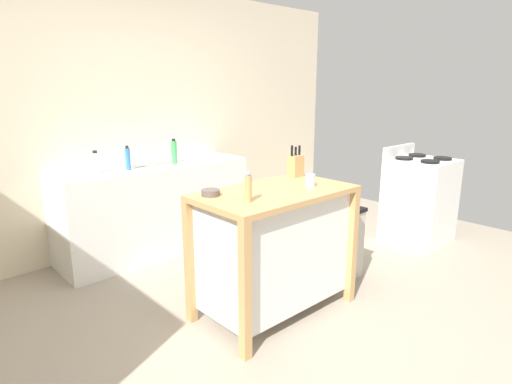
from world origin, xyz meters
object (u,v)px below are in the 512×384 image
Objects in this scene: bowl_stoneware_deep at (211,192)px; trash_bin at (340,243)px; drinking_cup at (310,180)px; stove at (419,199)px; bottle_hand_soap at (128,159)px; bottle_spray_cleaner at (96,163)px; knife_block at (295,165)px; sink_faucet at (145,152)px; kitchen_island at (275,245)px; bottle_dish_soap at (174,151)px; pepper_grinder at (248,188)px.

bowl_stoneware_deep reaches higher than trash_bin.
drinking_cup is 2.01m from stove.
bottle_spray_cleaner is at bearing 166.86° from bottle_hand_soap.
drinking_cup reaches higher than trash_bin.
knife_block is 1.64m from sink_faucet.
sink_faucet reaches higher than kitchen_island.
pepper_grinder is at bearing -106.88° from bottle_dish_soap.
bowl_stoneware_deep is at bearing 176.42° from stove.
bottle_spray_cleaner reaches higher than kitchen_island.
bowl_stoneware_deep is at bearing 158.43° from drinking_cup.
stove reaches higher than trash_bin.
drinking_cup is at bearing -18.35° from kitchen_island.
drinking_cup is 0.09× the size of stove.
kitchen_island reaches higher than trash_bin.
sink_faucet is 0.91× the size of bottle_dish_soap.
drinking_cup is 1.91m from sink_faucet.
bottle_dish_soap reaches higher than bowl_stoneware_deep.
knife_block reaches higher than bowl_stoneware_deep.
knife_block is at bearing 149.70° from trash_bin.
stove is at bearing -3.58° from bowl_stoneware_deep.
pepper_grinder is 0.97× the size of bottle_spray_cleaner.
stove is (1.76, -0.20, -0.56)m from knife_block.
bottle_hand_soap is 0.22× the size of stove.
knife_block is 1.26× the size of bottle_spray_cleaner.
kitchen_island is at bearing -96.28° from bottle_dish_soap.
bowl_stoneware_deep is 1.65m from sink_faucet.
pepper_grinder is at bearing -74.00° from bowl_stoneware_deep.
pepper_grinder is (0.08, -0.29, 0.07)m from bowl_stoneware_deep.
sink_faucet is (-0.04, 1.79, 0.48)m from kitchen_island.
trash_bin is 2.86× the size of sink_faucet.
kitchen_island is 5.78× the size of pepper_grinder.
pepper_grinder is 0.31× the size of trash_bin.
kitchen_island is at bearing -77.92° from bottle_hand_soap.
bottle_dish_soap reaches higher than drinking_cup.
bottle_hand_soap is at bearing -13.14° from bottle_spray_cleaner.
sink_faucet is at bearing 99.21° from drinking_cup.
kitchen_island is at bearing -69.60° from bottle_spray_cleaner.
bowl_stoneware_deep is 0.56× the size of sink_faucet.
sink_faucet is 0.99× the size of bottle_hand_soap.
bowl_stoneware_deep is 1.39m from trash_bin.
knife_block is at bearing 59.96° from drinking_cup.
stove is (2.54, 0.12, -0.57)m from pepper_grinder.
sink_faucet is at bearing 80.90° from pepper_grinder.
bottle_hand_soap reaches higher than bowl_stoneware_deep.
drinking_cup is (-0.18, -0.31, -0.04)m from knife_block.
pepper_grinder reaches higher than kitchen_island.
bottle_dish_soap is (0.60, 1.42, 0.05)m from bowl_stoneware_deep.
kitchen_island is 1.80m from bottle_spray_cleaner.
bottle_dish_soap reaches higher than bottle_hand_soap.
knife_block reaches higher than bottle_dish_soap.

